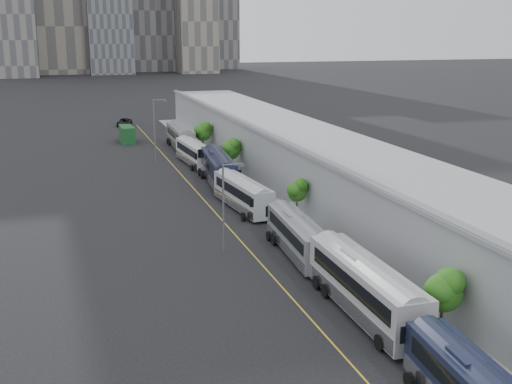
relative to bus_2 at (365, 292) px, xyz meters
name	(u,v)px	position (x,y,z in m)	size (l,w,h in m)	color
sidewalk	(335,226)	(6.65, 20.05, -1.67)	(10.00, 170.00, 0.12)	gray
lane_line	(236,235)	(-3.85, 20.05, -1.72)	(0.12, 160.00, 0.02)	gold
depot	(371,190)	(10.65, 20.05, 1.79)	(12.45, 160.40, 7.20)	gray
bus_2	(365,292)	(0.00, 0.00, 0.00)	(3.10, 14.02, 4.09)	#B3B3B5
bus_3	(298,239)	(-0.05, 13.06, -0.23)	(3.21, 12.25, 3.54)	slate
bus_4	(243,196)	(-0.58, 28.95, -0.21)	(3.68, 12.47, 3.59)	#B4B8BF
bus_5	(218,171)	(-0.18, 42.01, -0.01)	(4.09, 14.08, 4.06)	#161A33
bus_6	(194,155)	(-0.69, 55.16, -0.24)	(3.28, 12.20, 3.53)	silver
bus_7	(181,139)	(-0.07, 69.22, -0.05)	(3.02, 13.63, 3.97)	gray
tree_1	(444,287)	(3.20, -4.58, 1.78)	(2.52, 2.52, 4.78)	black
tree_2	(297,190)	(3.46, 22.63, 1.77)	(1.99, 1.99, 4.51)	black
tree_3	(231,148)	(3.16, 48.09, 1.84)	(2.58, 2.58, 4.87)	black
tree_4	(203,130)	(2.98, 65.37, 1.86)	(2.81, 2.81, 5.00)	black
street_lamp_near	(226,201)	(-5.97, 15.61, 3.03)	(2.04, 0.22, 8.16)	#59595E
street_lamp_far	(156,128)	(-6.09, 56.37, 3.85)	(2.04, 0.22, 9.76)	#59595E
shipping_container	(127,134)	(-8.13, 78.34, -0.28)	(2.22, 6.10, 2.90)	#14421D
suv	(124,122)	(-6.49, 99.24, -0.94)	(2.61, 5.65, 1.57)	black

